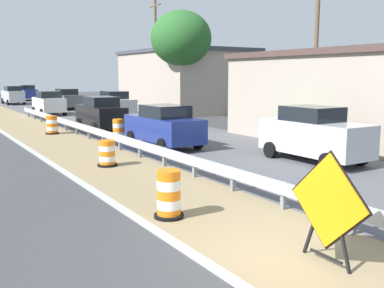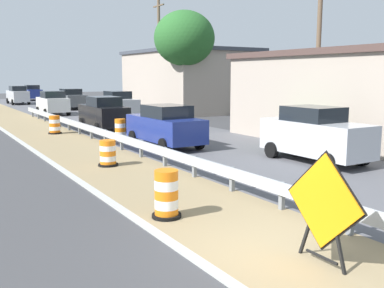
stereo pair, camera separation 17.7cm
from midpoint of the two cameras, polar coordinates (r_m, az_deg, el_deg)
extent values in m
plane|color=#3D3D3F|center=(8.59, 9.37, -13.71)|extent=(160.00, 160.00, 0.00)
cube|color=#8E7A56|center=(8.93, 12.04, -12.85)|extent=(3.48, 120.00, 0.01)
cube|color=#ADADA8|center=(7.85, 1.95, -15.81)|extent=(0.20, 120.00, 0.11)
cube|color=#ADB2B7|center=(12.52, 4.68, -3.72)|extent=(0.08, 55.30, 0.32)
cube|color=slate|center=(9.79, 19.75, -9.07)|extent=(0.12, 0.12, 0.70)
cube|color=slate|center=(11.10, 11.38, -6.59)|extent=(0.12, 0.12, 0.70)
cube|color=slate|center=(12.61, 4.96, -4.56)|extent=(0.12, 0.12, 0.70)
cube|color=slate|center=(14.26, -0.02, -2.95)|extent=(0.12, 0.12, 0.70)
cube|color=slate|center=(15.99, -3.93, -1.66)|extent=(0.12, 0.12, 0.70)
cube|color=slate|center=(17.80, -7.05, -0.62)|extent=(0.12, 0.12, 0.70)
cube|color=slate|center=(19.65, -9.60, 0.22)|extent=(0.12, 0.12, 0.70)
cube|color=slate|center=(21.54, -11.70, 0.92)|extent=(0.12, 0.12, 0.70)
cube|color=slate|center=(23.45, -13.46, 1.50)|extent=(0.12, 0.12, 0.70)
cube|color=slate|center=(25.39, -14.95, 2.00)|extent=(0.12, 0.12, 0.70)
cube|color=slate|center=(27.34, -16.24, 2.42)|extent=(0.12, 0.12, 0.70)
cube|color=slate|center=(29.31, -17.35, 2.79)|extent=(0.12, 0.12, 0.70)
cube|color=slate|center=(31.28, -18.32, 3.11)|extent=(0.12, 0.12, 0.70)
cube|color=slate|center=(33.27, -19.18, 3.39)|extent=(0.12, 0.12, 0.70)
cube|color=slate|center=(35.26, -19.94, 3.63)|extent=(0.12, 0.12, 0.70)
cube|color=slate|center=(37.25, -20.62, 3.85)|extent=(0.12, 0.12, 0.70)
cube|color=black|center=(7.96, 18.43, -11.87)|extent=(0.06, 0.39, 1.06)
cube|color=black|center=(8.40, 14.76, -10.59)|extent=(0.06, 0.39, 1.06)
cube|color=black|center=(8.32, 16.42, -13.82)|extent=(0.06, 0.72, 0.04)
cube|color=orange|center=(7.98, 16.64, -7.11)|extent=(0.07, 1.69, 1.69)
cube|color=black|center=(7.99, 16.73, -7.08)|extent=(0.05, 1.79, 1.79)
cylinder|color=orange|center=(10.37, -3.52, -8.92)|extent=(0.56, 0.56, 0.23)
cylinder|color=white|center=(10.30, -3.53, -7.72)|extent=(0.56, 0.56, 0.23)
cylinder|color=orange|center=(10.24, -3.54, -6.51)|extent=(0.56, 0.56, 0.23)
cylinder|color=white|center=(10.18, -3.56, -5.29)|extent=(0.56, 0.56, 0.23)
cylinder|color=orange|center=(10.13, -3.57, -4.05)|extent=(0.56, 0.56, 0.23)
cylinder|color=black|center=(10.39, -3.52, -9.30)|extent=(0.69, 0.69, 0.08)
cylinder|color=orange|center=(16.34, -11.25, -2.50)|extent=(0.58, 0.58, 0.19)
cylinder|color=white|center=(16.30, -11.27, -1.84)|extent=(0.58, 0.58, 0.19)
cylinder|color=orange|center=(16.27, -11.29, -1.19)|extent=(0.58, 0.58, 0.19)
cylinder|color=white|center=(16.24, -11.31, -0.52)|extent=(0.58, 0.58, 0.19)
cylinder|color=orange|center=(16.21, -11.33, 0.14)|extent=(0.58, 0.58, 0.19)
cylinder|color=black|center=(16.35, -11.24, -2.69)|extent=(0.72, 0.72, 0.08)
cylinder|color=orange|center=(22.66, -9.78, 0.75)|extent=(0.54, 0.54, 0.22)
cylinder|color=white|center=(22.63, -9.79, 1.30)|extent=(0.54, 0.54, 0.22)
cylinder|color=orange|center=(22.60, -9.81, 1.84)|extent=(0.54, 0.54, 0.22)
cylinder|color=white|center=(22.57, -9.82, 2.39)|extent=(0.54, 0.54, 0.22)
cylinder|color=orange|center=(22.55, -9.84, 2.94)|extent=(0.54, 0.54, 0.22)
cylinder|color=black|center=(22.67, -9.77, 0.58)|extent=(0.67, 0.67, 0.08)
cylinder|color=orange|center=(26.00, -17.91, 1.48)|extent=(0.59, 0.59, 0.21)
cylinder|color=white|center=(25.98, -17.93, 1.92)|extent=(0.59, 0.59, 0.21)
cylinder|color=orange|center=(25.96, -17.96, 2.37)|extent=(0.59, 0.59, 0.21)
cylinder|color=white|center=(25.93, -17.98, 2.82)|extent=(0.59, 0.59, 0.21)
cylinder|color=orange|center=(25.91, -18.00, 3.28)|extent=(0.59, 0.59, 0.21)
cylinder|color=black|center=(26.01, -17.91, 1.34)|extent=(0.74, 0.74, 0.08)
cube|color=silver|center=(54.32, -22.36, 5.78)|extent=(1.75, 4.81, 1.20)
cube|color=black|center=(54.10, -22.38, 6.70)|extent=(1.55, 2.22, 0.56)
cylinder|color=black|center=(55.76, -23.49, 5.16)|extent=(0.23, 0.64, 0.64)
cylinder|color=black|center=(56.06, -21.77, 5.28)|extent=(0.23, 0.64, 0.64)
cylinder|color=black|center=(52.64, -22.91, 5.02)|extent=(0.23, 0.64, 0.64)
cylinder|color=black|center=(52.96, -21.10, 5.14)|extent=(0.23, 0.64, 0.64)
cube|color=navy|center=(61.85, -20.67, 6.15)|extent=(1.89, 4.42, 1.12)
cube|color=black|center=(62.00, -20.74, 6.93)|extent=(1.65, 2.05, 0.56)
cylinder|color=black|center=(60.62, -19.57, 5.63)|extent=(0.24, 0.65, 0.64)
cylinder|color=black|center=(60.30, -21.22, 5.53)|extent=(0.24, 0.65, 0.64)
cylinder|color=black|center=(63.46, -20.08, 5.73)|extent=(0.24, 0.65, 0.64)
cylinder|color=black|center=(63.15, -21.67, 5.63)|extent=(0.24, 0.65, 0.64)
cube|color=navy|center=(20.36, -4.02, 2.05)|extent=(1.88, 4.67, 1.06)
cube|color=black|center=(20.12, -3.79, 4.29)|extent=(1.67, 2.16, 0.56)
cylinder|color=black|center=(21.38, -8.13, 0.88)|extent=(0.23, 0.64, 0.64)
cylinder|color=black|center=(22.19, -3.87, 1.24)|extent=(0.23, 0.64, 0.64)
cylinder|color=black|center=(18.67, -4.16, -0.23)|extent=(0.23, 0.64, 0.64)
cylinder|color=black|center=(19.60, 0.49, 0.24)|extent=(0.23, 0.64, 0.64)
cube|color=silver|center=(33.57, -10.08, 4.79)|extent=(1.75, 4.28, 1.22)
cube|color=black|center=(33.68, -10.23, 6.32)|extent=(1.56, 1.98, 0.56)
cylinder|color=black|center=(32.66, -7.74, 3.65)|extent=(0.23, 0.64, 0.64)
cylinder|color=black|center=(32.01, -10.54, 3.48)|extent=(0.23, 0.64, 0.64)
cylinder|color=black|center=(35.24, -9.60, 3.99)|extent=(0.23, 0.64, 0.64)
cylinder|color=black|center=(34.64, -12.23, 3.83)|extent=(0.23, 0.64, 0.64)
cube|color=black|center=(27.04, -12.00, 3.67)|extent=(1.86, 4.76, 1.15)
cube|color=black|center=(26.80, -11.93, 5.46)|extent=(1.61, 2.21, 0.56)
cylinder|color=black|center=(28.32, -14.62, 2.64)|extent=(0.24, 0.65, 0.64)
cylinder|color=black|center=(28.83, -11.33, 2.87)|extent=(0.24, 0.65, 0.64)
cylinder|color=black|center=(25.36, -12.68, 2.01)|extent=(0.24, 0.65, 0.64)
cylinder|color=black|center=(25.93, -9.05, 2.26)|extent=(0.24, 0.65, 0.64)
cube|color=#4C5156|center=(44.59, -16.00, 5.49)|extent=(1.94, 4.38, 1.09)
cube|color=black|center=(44.72, -16.11, 6.56)|extent=(1.72, 2.02, 0.56)
cylinder|color=black|center=(43.52, -14.25, 4.77)|extent=(0.23, 0.64, 0.64)
cylinder|color=black|center=(42.99, -16.66, 4.62)|extent=(0.23, 0.64, 0.64)
cylinder|color=black|center=(46.27, -15.33, 4.96)|extent=(0.23, 0.64, 0.64)
cylinder|color=black|center=(45.77, -17.60, 4.82)|extent=(0.23, 0.64, 0.64)
cube|color=silver|center=(38.51, -18.25, 4.91)|extent=(1.83, 4.02, 1.11)
cube|color=black|center=(38.31, -18.25, 6.14)|extent=(1.64, 1.85, 0.56)
cylinder|color=black|center=(39.63, -19.96, 4.12)|extent=(0.22, 0.64, 0.64)
cylinder|color=black|center=(40.06, -17.42, 4.29)|extent=(0.22, 0.64, 0.64)
cylinder|color=black|center=(37.05, -19.07, 3.87)|extent=(0.22, 0.64, 0.64)
cylinder|color=black|center=(37.51, -16.36, 4.05)|extent=(0.22, 0.64, 0.64)
cube|color=silver|center=(17.37, 15.34, 0.84)|extent=(1.81, 4.43, 1.23)
cube|color=black|center=(17.39, 15.04, 3.84)|extent=(1.61, 2.04, 0.56)
cylinder|color=black|center=(17.21, 20.82, -1.58)|extent=(0.22, 0.64, 0.64)
cylinder|color=black|center=(15.86, 16.90, -2.24)|extent=(0.22, 0.64, 0.64)
cylinder|color=black|center=(19.09, 13.89, -0.26)|extent=(0.22, 0.64, 0.64)
cylinder|color=black|center=(17.88, 9.90, -0.75)|extent=(0.22, 0.64, 0.64)
cube|color=#AD9E8E|center=(24.59, 20.29, 5.61)|extent=(8.60, 10.74, 4.19)
cube|color=#4C3833|center=(24.58, 20.58, 10.84)|extent=(8.94, 11.17, 0.30)
cube|color=#AD9E8E|center=(41.08, -1.06, 8.03)|extent=(8.16, 12.04, 5.26)
cube|color=#3D424C|center=(41.13, -1.07, 11.90)|extent=(8.48, 12.52, 0.30)
cylinder|color=brown|center=(23.91, 15.53, 10.24)|extent=(0.24, 0.24, 7.92)
cylinder|color=brown|center=(37.66, -4.89, 11.12)|extent=(0.24, 0.24, 9.47)
cube|color=brown|center=(38.06, -4.98, 17.50)|extent=(0.12, 1.80, 0.10)
ellipsoid|color=#337533|center=(20.68, 13.62, 1.48)|extent=(2.84, 2.84, 1.38)
cylinder|color=brown|center=(34.45, -1.55, 6.99)|extent=(0.36, 0.36, 4.22)
ellipsoid|color=#286028|center=(34.55, -1.58, 13.60)|extent=(4.67, 4.67, 4.21)
camera|label=1|loc=(0.09, -90.35, -0.06)|focal=40.99mm
camera|label=2|loc=(0.09, 89.65, 0.06)|focal=40.99mm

